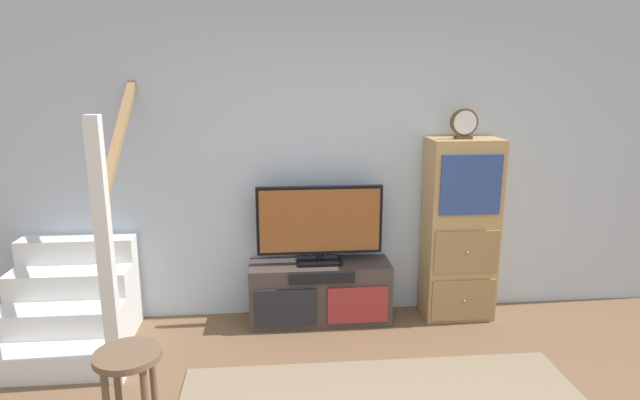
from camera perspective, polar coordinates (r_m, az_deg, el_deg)
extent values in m
cube|color=silver|center=(4.49, 3.51, 4.57)|extent=(6.40, 0.12, 2.70)
cube|color=#423833|center=(4.51, -0.02, -9.87)|extent=(1.17, 0.36, 0.51)
cube|color=#232328|center=(4.34, -3.71, -11.48)|extent=(0.49, 0.02, 0.31)
cube|color=maroon|center=(4.39, 4.08, -11.19)|extent=(0.49, 0.02, 0.31)
cube|color=black|center=(4.26, 0.21, -8.41)|extent=(0.53, 0.02, 0.09)
cube|color=black|center=(4.43, -0.04, -6.59)|extent=(0.36, 0.22, 0.02)
cylinder|color=black|center=(4.41, -0.04, -6.08)|extent=(0.05, 0.05, 0.06)
cube|color=black|center=(4.32, -0.04, -2.16)|extent=(1.03, 0.05, 0.57)
cube|color=brown|center=(4.29, -0.01, -2.26)|extent=(0.98, 0.01, 0.52)
cube|color=tan|center=(4.60, 14.80, -3.12)|extent=(0.58, 0.34, 1.53)
cube|color=#9C7949|center=(4.62, 15.15, -10.36)|extent=(0.53, 0.02, 0.35)
sphere|color=olive|center=(4.61, 15.22, -10.44)|extent=(0.03, 0.03, 0.03)
cube|color=#9C7949|center=(4.48, 15.48, -5.41)|extent=(0.53, 0.02, 0.35)
sphere|color=olive|center=(4.46, 15.56, -5.48)|extent=(0.03, 0.03, 0.03)
cube|color=#2D4784|center=(4.33, 15.93, 1.56)|extent=(0.49, 0.02, 0.48)
cube|color=#4C3823|center=(4.41, 15.13, 6.52)|extent=(0.13, 0.08, 0.02)
cylinder|color=brown|center=(4.40, 15.23, 8.08)|extent=(0.22, 0.04, 0.22)
cylinder|color=silver|center=(4.38, 15.35, 8.04)|extent=(0.18, 0.01, 0.18)
cube|color=white|center=(4.27, -27.23, -15.28)|extent=(0.90, 0.26, 0.19)
cube|color=white|center=(4.44, -26.11, -12.65)|extent=(0.90, 0.26, 0.38)
cube|color=white|center=(4.62, -25.10, -10.21)|extent=(0.90, 0.26, 0.57)
cube|color=white|center=(4.81, -24.18, -7.96)|extent=(0.90, 0.26, 0.76)
cube|color=white|center=(5.01, -23.35, -5.89)|extent=(0.90, 0.26, 0.95)
cube|color=white|center=(3.68, -22.05, -5.64)|extent=(0.09, 0.09, 1.80)
cube|color=#9E7547|center=(4.13, -20.48, 7.89)|extent=(0.06, 1.33, 0.99)
cylinder|color=brown|center=(2.95, -19.98, -15.44)|extent=(0.34, 0.34, 0.03)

